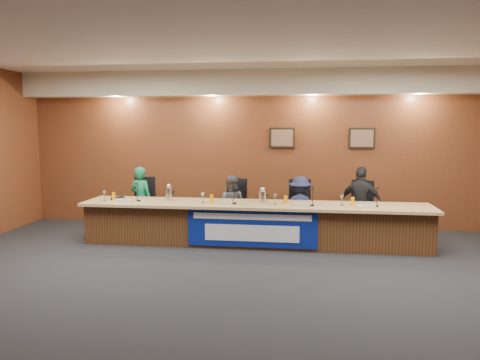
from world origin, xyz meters
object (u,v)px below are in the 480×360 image
(office_chair_c, at_px, (300,211))
(carafe_mid, at_px, (263,197))
(office_chair_a, at_px, (143,208))
(office_chair_d, at_px, (360,213))
(panelist_d, at_px, (361,203))
(panelist_a, at_px, (141,200))
(dais_body, at_px, (254,225))
(panelist_b, at_px, (231,205))
(speakerphone, at_px, (120,198))
(office_chair_b, at_px, (232,210))
(banner, at_px, (252,228))
(panelist_c, at_px, (300,207))
(carafe_left, at_px, (169,194))

(office_chair_c, relative_size, carafe_mid, 2.19)
(office_chair_a, xyz_separation_m, office_chair_d, (4.21, 0.00, 0.00))
(panelist_d, xyz_separation_m, office_chair_d, (0.00, 0.10, -0.20))
(panelist_a, height_order, office_chair_d, panelist_a)
(dais_body, distance_m, panelist_b, 0.84)
(dais_body, distance_m, speakerphone, 2.53)
(panelist_a, bearing_deg, office_chair_b, -159.26)
(panelist_b, bearing_deg, dais_body, 139.64)
(banner, relative_size, panelist_c, 1.90)
(banner, xyz_separation_m, panelist_c, (0.80, 1.04, 0.20))
(office_chair_b, xyz_separation_m, carafe_mid, (0.66, -0.77, 0.38))
(dais_body, distance_m, carafe_left, 1.64)
(office_chair_d, relative_size, carafe_mid, 2.19)
(banner, bearing_deg, office_chair_d, 30.82)
(panelist_c, xyz_separation_m, speakerphone, (-3.29, -0.61, 0.20))
(panelist_a, relative_size, carafe_left, 5.33)
(carafe_left, bearing_deg, office_chair_c, 16.79)
(office_chair_a, relative_size, office_chair_b, 1.00)
(carafe_mid, bearing_deg, office_chair_b, 130.78)
(office_chair_d, bearing_deg, panelist_b, -161.85)
(office_chair_a, bearing_deg, panelist_d, -9.73)
(office_chair_a, xyz_separation_m, carafe_mid, (2.46, -0.77, 0.38))
(dais_body, distance_m, banner, 0.42)
(panelist_c, distance_m, panelist_d, 1.11)
(panelist_c, height_order, carafe_mid, panelist_c)
(office_chair_c, bearing_deg, panelist_d, -9.27)
(dais_body, xyz_separation_m, office_chair_a, (-2.30, 0.72, 0.13))
(panelist_b, distance_m, carafe_left, 1.24)
(office_chair_a, height_order, office_chair_c, same)
(carafe_mid, bearing_deg, panelist_d, 20.85)
(office_chair_b, bearing_deg, office_chair_a, -162.46)
(banner, bearing_deg, panelist_d, 28.55)
(panelist_b, xyz_separation_m, carafe_mid, (0.66, -0.67, 0.28))
(banner, distance_m, office_chair_a, 2.57)
(carafe_left, distance_m, carafe_mid, 1.71)
(panelist_a, bearing_deg, office_chair_c, -160.61)
(dais_body, height_order, office_chair_a, dais_body)
(panelist_d, xyz_separation_m, office_chair_c, (-1.11, 0.10, -0.20))
(office_chair_a, bearing_deg, panelist_a, -98.37)
(panelist_d, height_order, carafe_mid, panelist_d)
(office_chair_d, bearing_deg, panelist_d, -74.21)
(office_chair_a, bearing_deg, panelist_c, -10.22)
(banner, xyz_separation_m, panelist_a, (-2.30, 1.04, 0.27))
(office_chair_b, distance_m, carafe_left, 1.32)
(speakerphone, bearing_deg, panelist_b, 17.24)
(panelist_a, bearing_deg, carafe_left, 158.33)
(office_chair_b, relative_size, office_chair_d, 1.00)
(banner, height_order, office_chair_d, banner)
(office_chair_b, height_order, speakerphone, speakerphone)
(panelist_b, xyz_separation_m, carafe_left, (-1.04, -0.61, 0.29))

